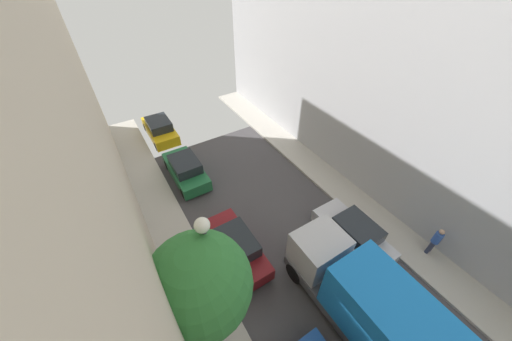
% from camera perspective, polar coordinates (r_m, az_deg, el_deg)
% --- Properties ---
extents(sidewalk_right, '(2.00, 44.00, 0.15)m').
position_cam_1_polar(sidewalk_right, '(16.06, 35.14, -17.92)').
color(sidewalk_right, '#B7B2A8').
rests_on(sidewalk_right, ground).
extents(parked_car_left_3, '(1.78, 4.20, 1.57)m').
position_cam_1_polar(parked_car_left_3, '(13.48, -4.34, -15.88)').
color(parked_car_left_3, maroon).
rests_on(parked_car_left_3, ground).
extents(parked_car_left_4, '(1.78, 4.20, 1.57)m').
position_cam_1_polar(parked_car_left_4, '(17.74, -14.65, 0.21)').
color(parked_car_left_4, '#1E6638').
rests_on(parked_car_left_4, ground).
extents(parked_car_left_5, '(1.78, 4.20, 1.57)m').
position_cam_1_polar(parked_car_left_5, '(22.19, -19.68, 8.24)').
color(parked_car_left_5, gold).
rests_on(parked_car_left_5, ground).
extents(parked_car_right_2, '(1.78, 4.20, 1.57)m').
position_cam_1_polar(parked_car_right_2, '(14.71, 19.96, -12.52)').
color(parked_car_right_2, silver).
rests_on(parked_car_right_2, ground).
extents(delivery_truck, '(2.26, 6.60, 3.38)m').
position_cam_1_polar(delivery_truck, '(11.82, 22.25, -24.50)').
color(delivery_truck, '#4C4C51').
rests_on(delivery_truck, ground).
extents(pedestrian, '(0.40, 0.36, 1.72)m').
position_cam_1_polar(pedestrian, '(15.75, 33.76, -12.23)').
color(pedestrian, '#2D334C').
rests_on(pedestrian, sidewalk_right).
extents(street_tree_2, '(3.10, 3.10, 6.04)m').
position_cam_1_polar(street_tree_2, '(8.40, -12.00, -22.60)').
color(street_tree_2, brown).
rests_on(street_tree_2, sidewalk_left).
extents(lamp_post, '(0.44, 0.44, 6.36)m').
position_cam_1_polar(lamp_post, '(9.04, -9.59, -19.16)').
color(lamp_post, '#333338').
rests_on(lamp_post, sidewalk_left).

